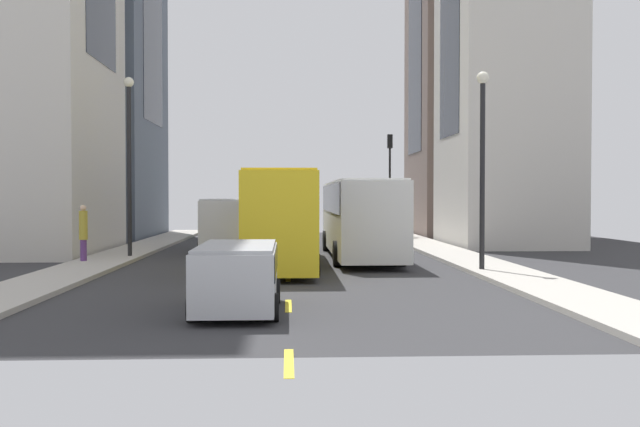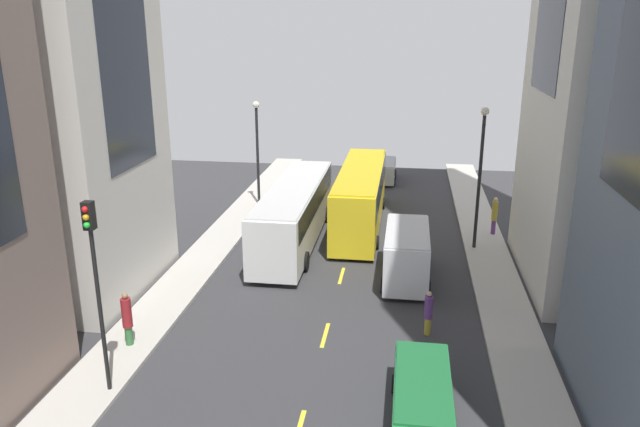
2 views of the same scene
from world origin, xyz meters
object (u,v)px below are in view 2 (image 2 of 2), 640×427
at_px(streetcar_yellow, 361,192).
at_px(pedestrian_walking_far, 494,214).
at_px(delivery_van_white, 407,251).
at_px(car_silver_0, 383,169).
at_px(car_green_1, 422,397).
at_px(pedestrian_crossing_mid, 127,318).
at_px(pedestrian_waiting_curb, 428,312).
at_px(city_bus_white, 295,209).
at_px(traffic_light_near_corner, 94,265).

distance_m(streetcar_yellow, pedestrian_walking_far, 7.91).
distance_m(delivery_van_white, car_silver_0, 19.06).
bearing_deg(car_green_1, pedestrian_crossing_mid, 165.01).
height_order(pedestrian_walking_far, pedestrian_waiting_curb, pedestrian_walking_far).
bearing_deg(pedestrian_waiting_curb, pedestrian_crossing_mid, -25.70).
xyz_separation_m(city_bus_white, traffic_light_near_corner, (-3.57, -15.29, 2.69)).
bearing_deg(pedestrian_waiting_curb, streetcar_yellow, -112.99).
xyz_separation_m(city_bus_white, car_silver_0, (4.33, 14.54, -1.08)).
height_order(city_bus_white, pedestrian_waiting_curb, city_bus_white).
height_order(car_silver_0, pedestrian_walking_far, pedestrian_walking_far).
bearing_deg(car_green_1, pedestrian_walking_far, 76.35).
xyz_separation_m(delivery_van_white, pedestrian_walking_far, (4.97, 7.07, -0.18)).
relative_size(delivery_van_white, traffic_light_near_corner, 0.78).
bearing_deg(pedestrian_waiting_curb, traffic_light_near_corner, -11.48).
height_order(streetcar_yellow, car_green_1, streetcar_yellow).
bearing_deg(pedestrian_crossing_mid, car_silver_0, -46.40).
height_order(car_silver_0, traffic_light_near_corner, traffic_light_near_corner).
xyz_separation_m(pedestrian_waiting_curb, traffic_light_near_corner, (-10.77, -5.64, 3.71)).
relative_size(city_bus_white, streetcar_yellow, 1.04).
bearing_deg(city_bus_white, traffic_light_near_corner, -103.14).
bearing_deg(pedestrian_walking_far, delivery_van_white, 164.43).
bearing_deg(city_bus_white, delivery_van_white, -35.09).
bearing_deg(pedestrian_waiting_curb, city_bus_white, -92.41).
xyz_separation_m(delivery_van_white, car_silver_0, (-1.94, 18.95, -0.58)).
height_order(delivery_van_white, car_green_1, delivery_van_white).
bearing_deg(delivery_van_white, streetcar_yellow, 110.02).
height_order(car_silver_0, car_green_1, car_silver_0).
relative_size(city_bus_white, car_green_1, 2.68).
bearing_deg(streetcar_yellow, car_green_1, -79.57).
xyz_separation_m(streetcar_yellow, pedestrian_waiting_curb, (3.78, -13.10, -1.14)).
distance_m(car_silver_0, traffic_light_near_corner, 31.09).
distance_m(streetcar_yellow, car_green_1, 19.13).
distance_m(pedestrian_walking_far, pedestrian_waiting_curb, 12.97).
relative_size(delivery_van_white, pedestrian_walking_far, 2.34).
relative_size(car_green_1, pedestrian_crossing_mid, 2.20).
bearing_deg(traffic_light_near_corner, city_bus_white, 76.86).
bearing_deg(streetcar_yellow, pedestrian_crossing_mid, -115.67).
distance_m(delivery_van_white, pedestrian_waiting_curb, 5.36).
relative_size(streetcar_yellow, pedestrian_waiting_curb, 6.50).
xyz_separation_m(car_green_1, traffic_light_near_corner, (-10.44, 0.04, 3.80)).
bearing_deg(streetcar_yellow, pedestrian_walking_far, -5.66).
relative_size(delivery_van_white, pedestrian_crossing_mid, 2.40).
distance_m(streetcar_yellow, pedestrian_crossing_mid, 17.56).
bearing_deg(city_bus_white, car_silver_0, 73.41).
height_order(delivery_van_white, traffic_light_near_corner, traffic_light_near_corner).
xyz_separation_m(pedestrian_walking_far, pedestrian_crossing_mid, (-15.43, -15.04, -0.06)).
bearing_deg(car_green_1, city_bus_white, 114.14).
distance_m(streetcar_yellow, pedestrian_waiting_curb, 13.68).
height_order(streetcar_yellow, delivery_van_white, streetcar_yellow).
height_order(streetcar_yellow, car_silver_0, streetcar_yellow).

